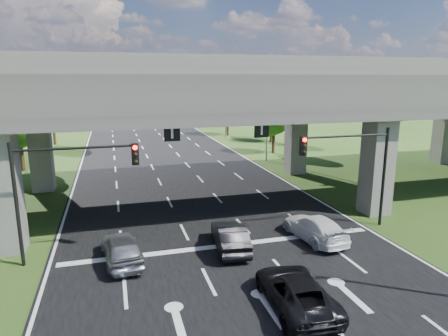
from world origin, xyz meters
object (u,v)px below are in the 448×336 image
signal_right (354,160)px  streetlight_far (264,107)px  car_trailing (296,291)px  car_white (315,228)px  car_dark (230,237)px  signal_left (64,178)px  car_silver (122,248)px  streetlight_beyond (223,99)px

signal_right → streetlight_far: 20.25m
streetlight_far → car_trailing: streetlight_far is taller
signal_right → car_trailing: bearing=-135.0°
signal_right → car_white: signal_right is taller
streetlight_far → car_dark: streetlight_far is taller
signal_left → car_silver: 4.31m
signal_left → car_white: bearing=-4.2°
signal_left → streetlight_far: size_ratio=0.60×
signal_right → streetlight_far: bearing=83.5°
car_silver → streetlight_beyond: bearing=-119.1°
signal_right → streetlight_far: (2.27, 20.06, 1.66)m
car_silver → streetlight_far: bearing=-132.8°
signal_right → car_trailing: (-6.82, -6.82, -3.49)m
signal_left → car_trailing: size_ratio=1.25×
car_trailing → car_white: bearing=-120.8°
signal_left → car_trailing: (8.83, -6.82, -3.49)m
car_dark → car_white: size_ratio=0.92×
car_white → car_silver: bearing=-5.8°
streetlight_far → streetlight_beyond: (0.00, 16.00, 0.00)m
car_silver → car_trailing: (6.40, -5.88, -0.06)m
streetlight_beyond → car_trailing: 44.13m
streetlight_beyond → car_trailing: (-9.09, -42.88, -5.15)m
streetlight_beyond → streetlight_far: bearing=-90.0°
streetlight_far → car_trailing: size_ratio=2.08×
car_white → signal_left: bearing=-10.0°
streetlight_beyond → car_silver: (-15.50, -37.00, -5.09)m
streetlight_far → car_silver: 26.59m
car_silver → car_white: car_silver is taller
car_white → car_dark: bearing=-5.8°
signal_right → car_silver: size_ratio=1.41×
streetlight_far → streetlight_beyond: 16.00m
streetlight_beyond → car_white: (-5.11, -37.00, -5.14)m
signal_left → streetlight_far: 26.95m
car_white → car_trailing: bearing=50.0°
streetlight_far → car_dark: size_ratio=2.35×
car_white → streetlight_far: bearing=-109.5°
signal_left → car_white: 13.31m
car_dark → signal_right: bearing=-166.9°
signal_right → signal_left: same height
signal_left → car_dark: signal_left is taller
streetlight_beyond → signal_left: bearing=-116.4°
signal_left → car_dark: 8.68m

